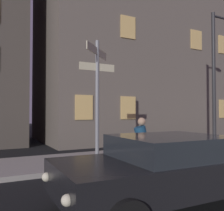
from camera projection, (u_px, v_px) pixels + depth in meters
sidewalk_kerb at (101, 159)px, 8.98m from camera, size 40.00×2.82×0.14m
signpost at (97, 90)px, 7.91m from camera, size 1.22×1.22×3.90m
street_lamp at (216, 69)px, 11.23m from camera, size 1.33×0.28×6.12m
car_far_trailing at (165, 167)px, 4.68m from camera, size 4.18×2.17×1.31m
cyclist at (140, 149)px, 6.84m from camera, size 1.82×0.33×1.61m
building_right_block at (133, 25)px, 17.55m from camera, size 12.45×6.92×15.90m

